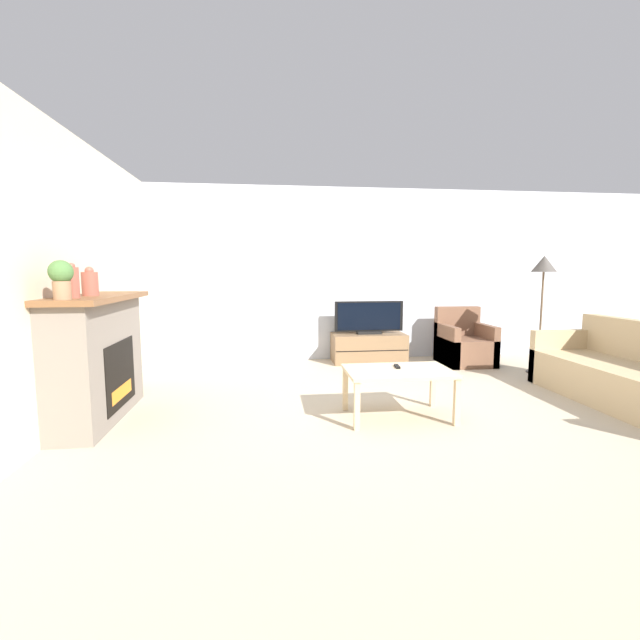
# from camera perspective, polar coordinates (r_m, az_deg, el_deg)

# --- Properties ---
(ground_plane) EXTENTS (24.00, 24.00, 0.00)m
(ground_plane) POSITION_cam_1_polar(r_m,az_deg,el_deg) (4.37, 10.39, -12.38)
(ground_plane) COLOR tan
(wall_back) EXTENTS (12.00, 0.06, 2.70)m
(wall_back) POSITION_cam_1_polar(r_m,az_deg,el_deg) (6.84, 3.61, 6.07)
(wall_back) COLOR silver
(wall_back) RESTS_ON ground
(wall_left) EXTENTS (0.06, 12.00, 2.70)m
(wall_left) POSITION_cam_1_polar(r_m,az_deg,el_deg) (4.34, -32.11, 4.77)
(wall_left) COLOR beige
(wall_left) RESTS_ON ground
(fireplace) EXTENTS (0.52, 1.53, 1.19)m
(fireplace) POSITION_cam_1_polar(r_m,az_deg,el_deg) (4.56, -27.53, -4.40)
(fireplace) COLOR slate
(fireplace) RESTS_ON ground
(mantel_vase_left) EXTENTS (0.10, 0.10, 0.29)m
(mantel_vase_left) POSITION_cam_1_polar(r_m,az_deg,el_deg) (4.05, -30.10, 4.44)
(mantel_vase_left) COLOR #994C3D
(mantel_vase_left) RESTS_ON fireplace
(mantel_vase_centre_left) EXTENTS (0.14, 0.14, 0.26)m
(mantel_vase_centre_left) POSITION_cam_1_polar(r_m,az_deg,el_deg) (4.37, -28.33, 4.41)
(mantel_vase_centre_left) COLOR #994C3D
(mantel_vase_centre_left) RESTS_ON fireplace
(potted_plant) EXTENTS (0.18, 0.18, 0.31)m
(potted_plant) POSITION_cam_1_polar(r_m,az_deg,el_deg) (3.88, -31.24, 4.90)
(potted_plant) COLOR #936B4C
(potted_plant) RESTS_ON fireplace
(tv_stand) EXTENTS (1.13, 0.52, 0.44)m
(tv_stand) POSITION_cam_1_polar(r_m,az_deg,el_deg) (6.69, 6.50, -3.70)
(tv_stand) COLOR brown
(tv_stand) RESTS_ON ground
(tv) EXTENTS (1.07, 0.18, 0.50)m
(tv) POSITION_cam_1_polar(r_m,az_deg,el_deg) (6.62, 6.55, 0.17)
(tv) COLOR black
(tv) RESTS_ON tv_stand
(armchair) EXTENTS (0.70, 0.76, 0.85)m
(armchair) POSITION_cam_1_polar(r_m,az_deg,el_deg) (6.88, 18.66, -3.21)
(armchair) COLOR brown
(armchair) RESTS_ON ground
(coffee_table) EXTENTS (1.01, 0.65, 0.47)m
(coffee_table) POSITION_cam_1_polar(r_m,az_deg,el_deg) (4.20, 10.41, -7.30)
(coffee_table) COLOR #CCB289
(coffee_table) RESTS_ON ground
(remote) EXTENTS (0.06, 0.15, 0.02)m
(remote) POSITION_cam_1_polar(r_m,az_deg,el_deg) (4.28, 10.24, -6.10)
(remote) COLOR black
(remote) RESTS_ON coffee_table
(couch) EXTENTS (0.87, 2.23, 0.86)m
(couch) POSITION_cam_1_polar(r_m,az_deg,el_deg) (5.55, 36.67, -6.44)
(couch) COLOR tan
(couch) RESTS_ON ground
(floor_lamp) EXTENTS (0.32, 0.32, 1.61)m
(floor_lamp) POSITION_cam_1_polar(r_m,az_deg,el_deg) (6.57, 27.66, 5.67)
(floor_lamp) COLOR black
(floor_lamp) RESTS_ON ground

